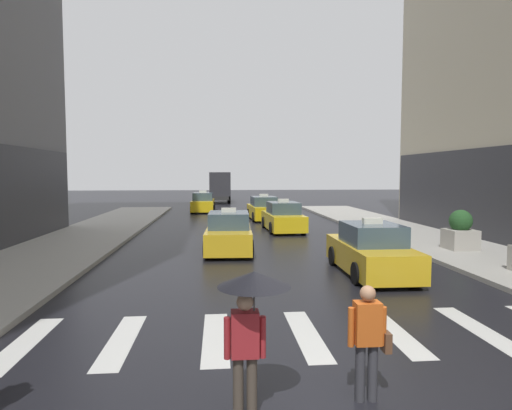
{
  "coord_description": "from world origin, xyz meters",
  "views": [
    {
      "loc": [
        -1.74,
        -5.34,
        3.2
      ],
      "look_at": [
        -0.57,
        8.0,
        2.23
      ],
      "focal_mm": 30.51,
      "sensor_mm": 36.0,
      "label": 1
    }
  ],
  "objects_px": {
    "pedestrian_with_handbag": "(368,336)",
    "planter_mid_block": "(460,231)",
    "taxi_fourth": "(264,209)",
    "box_truck": "(220,186)",
    "taxi_second": "(229,234)",
    "taxi_third": "(283,218)",
    "taxi_lead": "(371,251)",
    "pedestrian_with_umbrella": "(251,304)",
    "taxi_fifth": "(203,203)"
  },
  "relations": [
    {
      "from": "pedestrian_with_handbag",
      "to": "planter_mid_block",
      "type": "xyz_separation_m",
      "value": [
        7.67,
        10.86,
        -0.06
      ]
    },
    {
      "from": "box_truck",
      "to": "planter_mid_block",
      "type": "bearing_deg",
      "value": -73.34
    },
    {
      "from": "taxi_lead",
      "to": "taxi_third",
      "type": "distance_m",
      "value": 10.72
    },
    {
      "from": "taxi_lead",
      "to": "taxi_third",
      "type": "bearing_deg",
      "value": 96.63
    },
    {
      "from": "box_truck",
      "to": "pedestrian_with_handbag",
      "type": "height_order",
      "value": "box_truck"
    },
    {
      "from": "taxi_fifth",
      "to": "taxi_second",
      "type": "bearing_deg",
      "value": -84.82
    },
    {
      "from": "taxi_lead",
      "to": "planter_mid_block",
      "type": "bearing_deg",
      "value": 33.84
    },
    {
      "from": "pedestrian_with_umbrella",
      "to": "box_truck",
      "type": "bearing_deg",
      "value": 90.28
    },
    {
      "from": "taxi_third",
      "to": "taxi_fourth",
      "type": "xyz_separation_m",
      "value": [
        -0.47,
        5.97,
        0.0
      ]
    },
    {
      "from": "planter_mid_block",
      "to": "pedestrian_with_handbag",
      "type": "bearing_deg",
      "value": -125.21
    },
    {
      "from": "pedestrian_with_umbrella",
      "to": "pedestrian_with_handbag",
      "type": "height_order",
      "value": "pedestrian_with_umbrella"
    },
    {
      "from": "pedestrian_with_handbag",
      "to": "planter_mid_block",
      "type": "bearing_deg",
      "value": 54.79
    },
    {
      "from": "pedestrian_with_handbag",
      "to": "taxi_third",
      "type": "bearing_deg",
      "value": 85.17
    },
    {
      "from": "pedestrian_with_umbrella",
      "to": "planter_mid_block",
      "type": "xyz_separation_m",
      "value": [
        9.33,
        11.12,
        -0.64
      ]
    },
    {
      "from": "taxi_fourth",
      "to": "box_truck",
      "type": "distance_m",
      "value": 18.79
    },
    {
      "from": "taxi_fourth",
      "to": "box_truck",
      "type": "bearing_deg",
      "value": 99.02
    },
    {
      "from": "taxi_fifth",
      "to": "pedestrian_with_umbrella",
      "type": "bearing_deg",
      "value": -86.91
    },
    {
      "from": "taxi_second",
      "to": "taxi_third",
      "type": "height_order",
      "value": "same"
    },
    {
      "from": "taxi_lead",
      "to": "pedestrian_with_umbrella",
      "type": "height_order",
      "value": "pedestrian_with_umbrella"
    },
    {
      "from": "pedestrian_with_handbag",
      "to": "planter_mid_block",
      "type": "relative_size",
      "value": 1.03
    },
    {
      "from": "taxi_third",
      "to": "planter_mid_block",
      "type": "relative_size",
      "value": 2.88
    },
    {
      "from": "taxi_fifth",
      "to": "pedestrian_with_umbrella",
      "type": "relative_size",
      "value": 2.35
    },
    {
      "from": "taxi_fifth",
      "to": "pedestrian_with_umbrella",
      "type": "distance_m",
      "value": 31.16
    },
    {
      "from": "taxi_second",
      "to": "box_truck",
      "type": "distance_m",
      "value": 30.66
    },
    {
      "from": "box_truck",
      "to": "planter_mid_block",
      "type": "relative_size",
      "value": 4.72
    },
    {
      "from": "taxi_third",
      "to": "pedestrian_with_umbrella",
      "type": "bearing_deg",
      "value": -99.83
    },
    {
      "from": "taxi_lead",
      "to": "taxi_third",
      "type": "relative_size",
      "value": 0.99
    },
    {
      "from": "taxi_second",
      "to": "box_truck",
      "type": "xyz_separation_m",
      "value": [
        -0.23,
        30.63,
        1.13
      ]
    },
    {
      "from": "taxi_second",
      "to": "pedestrian_with_handbag",
      "type": "relative_size",
      "value": 2.79
    },
    {
      "from": "taxi_lead",
      "to": "box_truck",
      "type": "bearing_deg",
      "value": 97.53
    },
    {
      "from": "taxi_third",
      "to": "taxi_fourth",
      "type": "distance_m",
      "value": 5.99
    },
    {
      "from": "taxi_lead",
      "to": "planter_mid_block",
      "type": "distance_m",
      "value": 5.89
    },
    {
      "from": "taxi_fourth",
      "to": "planter_mid_block",
      "type": "xyz_separation_m",
      "value": [
        6.6,
        -13.34,
        0.15
      ]
    },
    {
      "from": "taxi_lead",
      "to": "taxi_second",
      "type": "bearing_deg",
      "value": 134.43
    },
    {
      "from": "taxi_fifth",
      "to": "pedestrian_with_handbag",
      "type": "height_order",
      "value": "taxi_fifth"
    },
    {
      "from": "taxi_lead",
      "to": "pedestrian_with_umbrella",
      "type": "distance_m",
      "value": 9.05
    },
    {
      "from": "taxi_fifth",
      "to": "box_truck",
      "type": "height_order",
      "value": "box_truck"
    },
    {
      "from": "taxi_third",
      "to": "box_truck",
      "type": "height_order",
      "value": "box_truck"
    },
    {
      "from": "taxi_lead",
      "to": "taxi_third",
      "type": "height_order",
      "value": "same"
    },
    {
      "from": "taxi_second",
      "to": "taxi_lead",
      "type": "bearing_deg",
      "value": -45.57
    },
    {
      "from": "pedestrian_with_umbrella",
      "to": "planter_mid_block",
      "type": "height_order",
      "value": "pedestrian_with_umbrella"
    },
    {
      "from": "taxi_lead",
      "to": "taxi_fourth",
      "type": "bearing_deg",
      "value": 95.86
    },
    {
      "from": "taxi_lead",
      "to": "taxi_second",
      "type": "relative_size",
      "value": 0.99
    },
    {
      "from": "taxi_fifth",
      "to": "pedestrian_with_handbag",
      "type": "relative_size",
      "value": 2.77
    },
    {
      "from": "pedestrian_with_handbag",
      "to": "planter_mid_block",
      "type": "height_order",
      "value": "planter_mid_block"
    },
    {
      "from": "taxi_second",
      "to": "taxi_third",
      "type": "xyz_separation_m",
      "value": [
        3.18,
        6.14,
        0.0
      ]
    },
    {
      "from": "taxi_fourth",
      "to": "pedestrian_with_umbrella",
      "type": "relative_size",
      "value": 2.38
    },
    {
      "from": "taxi_lead",
      "to": "taxi_fourth",
      "type": "distance_m",
      "value": 16.71
    },
    {
      "from": "taxi_lead",
      "to": "taxi_fifth",
      "type": "bearing_deg",
      "value": 104.74
    },
    {
      "from": "taxi_second",
      "to": "taxi_fifth",
      "type": "bearing_deg",
      "value": 95.18
    }
  ]
}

